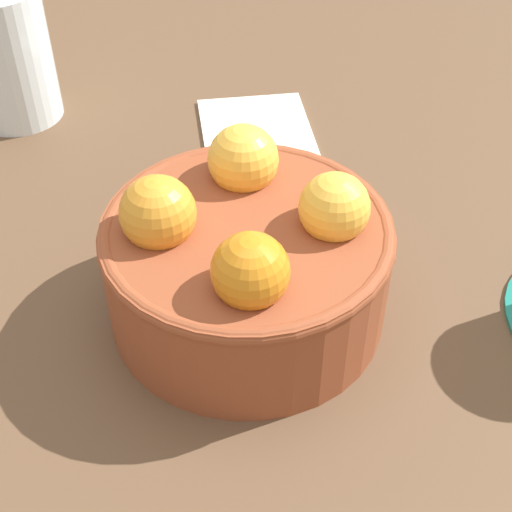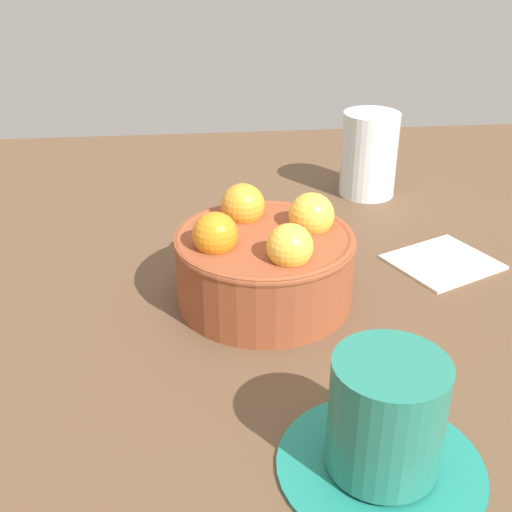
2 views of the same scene
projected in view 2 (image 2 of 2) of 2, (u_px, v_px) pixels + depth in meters
The scene contains 5 objects.
ground_plane at pixel (264, 318), 62.68cm from camera, with size 139.24×105.93×4.25cm, color brown.
terracotta_bowl at pixel (265, 260), 59.76cm from camera, with size 16.49×16.49×9.86cm.
coffee_cup at pixel (385, 425), 41.28cm from camera, with size 13.69×13.69×8.50cm.
water_glass at pixel (369, 154), 82.39cm from camera, with size 7.04×7.04×10.60cm, color silver.
folded_napkin at pixel (443, 261), 67.83cm from camera, with size 9.92×8.70×0.60cm, color white.
Camera 2 is at (-6.07, -52.33, 32.36)cm, focal length 45.95 mm.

